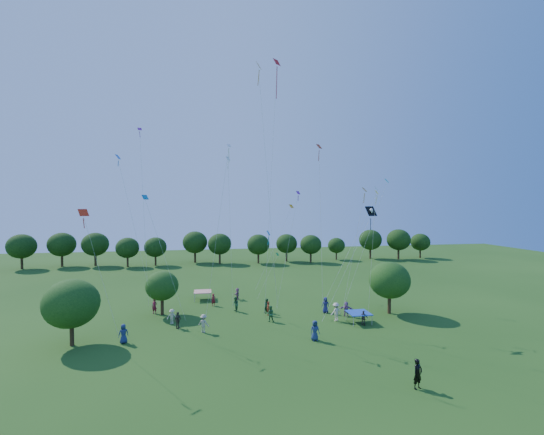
{
  "coord_description": "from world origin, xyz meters",
  "views": [
    {
      "loc": [
        -6.25,
        -20.94,
        12.24
      ],
      "look_at": [
        0.0,
        14.0,
        11.0
      ],
      "focal_mm": 24.0,
      "sensor_mm": 36.0,
      "label": 1
    }
  ],
  "objects_px": {
    "man_in_black": "(418,374)",
    "near_tree_north": "(162,286)",
    "near_tree_east": "(390,280)",
    "pirate_kite": "(370,213)",
    "tent_red_stripe": "(203,292)",
    "near_tree_west": "(71,304)",
    "red_high_kite": "(275,109)",
    "tent_blue": "(359,313)"
  },
  "relations": [
    {
      "from": "man_in_black",
      "to": "near_tree_north",
      "type": "bearing_deg",
      "value": 112.95
    },
    {
      "from": "near_tree_east",
      "to": "pirate_kite",
      "type": "bearing_deg",
      "value": -140.41
    },
    {
      "from": "tent_red_stripe",
      "to": "man_in_black",
      "type": "bearing_deg",
      "value": -60.76
    },
    {
      "from": "near_tree_north",
      "to": "tent_red_stripe",
      "type": "bearing_deg",
      "value": 52.67
    },
    {
      "from": "man_in_black",
      "to": "near_tree_west",
      "type": "bearing_deg",
      "value": 134.28
    },
    {
      "from": "pirate_kite",
      "to": "red_high_kite",
      "type": "height_order",
      "value": "red_high_kite"
    },
    {
      "from": "tent_red_stripe",
      "to": "man_in_black",
      "type": "distance_m",
      "value": 29.39
    },
    {
      "from": "near_tree_north",
      "to": "pirate_kite",
      "type": "distance_m",
      "value": 23.88
    },
    {
      "from": "tent_blue",
      "to": "red_high_kite",
      "type": "bearing_deg",
      "value": 178.73
    },
    {
      "from": "near_tree_east",
      "to": "tent_red_stripe",
      "type": "bearing_deg",
      "value": 154.86
    },
    {
      "from": "tent_blue",
      "to": "pirate_kite",
      "type": "relative_size",
      "value": 0.2
    },
    {
      "from": "pirate_kite",
      "to": "red_high_kite",
      "type": "distance_m",
      "value": 14.09
    },
    {
      "from": "near_tree_west",
      "to": "pirate_kite",
      "type": "relative_size",
      "value": 0.54
    },
    {
      "from": "near_tree_north",
      "to": "near_tree_east",
      "type": "relative_size",
      "value": 0.83
    },
    {
      "from": "man_in_black",
      "to": "pirate_kite",
      "type": "xyz_separation_m",
      "value": [
        2.5,
        12.65,
        10.42
      ]
    },
    {
      "from": "near_tree_east",
      "to": "pirate_kite",
      "type": "relative_size",
      "value": 0.54
    },
    {
      "from": "near_tree_north",
      "to": "man_in_black",
      "type": "xyz_separation_m",
      "value": [
        18.72,
        -19.92,
        -2.24
      ]
    },
    {
      "from": "near_tree_west",
      "to": "red_high_kite",
      "type": "distance_m",
      "value": 25.63
    },
    {
      "from": "tent_red_stripe",
      "to": "red_high_kite",
      "type": "relative_size",
      "value": 0.09
    },
    {
      "from": "near_tree_north",
      "to": "tent_red_stripe",
      "type": "distance_m",
      "value": 7.53
    },
    {
      "from": "tent_blue",
      "to": "tent_red_stripe",
      "type": "bearing_deg",
      "value": 142.74
    },
    {
      "from": "tent_red_stripe",
      "to": "tent_blue",
      "type": "relative_size",
      "value": 1.0
    },
    {
      "from": "near_tree_north",
      "to": "tent_blue",
      "type": "xyz_separation_m",
      "value": [
        20.42,
        -6.48,
        -2.2
      ]
    },
    {
      "from": "tent_blue",
      "to": "red_high_kite",
      "type": "distance_m",
      "value": 22.41
    },
    {
      "from": "near_tree_west",
      "to": "tent_blue",
      "type": "relative_size",
      "value": 2.63
    },
    {
      "from": "tent_red_stripe",
      "to": "pirate_kite",
      "type": "relative_size",
      "value": 0.2
    },
    {
      "from": "pirate_kite",
      "to": "near_tree_east",
      "type": "bearing_deg",
      "value": 39.59
    },
    {
      "from": "tent_blue",
      "to": "red_high_kite",
      "type": "relative_size",
      "value": 0.09
    },
    {
      "from": "near_tree_west",
      "to": "pirate_kite",
      "type": "height_order",
      "value": "pirate_kite"
    },
    {
      "from": "tent_red_stripe",
      "to": "red_high_kite",
      "type": "distance_m",
      "value": 24.91
    },
    {
      "from": "man_in_black",
      "to": "pirate_kite",
      "type": "distance_m",
      "value": 16.58
    },
    {
      "from": "tent_blue",
      "to": "man_in_black",
      "type": "distance_m",
      "value": 13.54
    },
    {
      "from": "near_tree_north",
      "to": "red_high_kite",
      "type": "bearing_deg",
      "value": -28.51
    },
    {
      "from": "red_high_kite",
      "to": "pirate_kite",
      "type": "bearing_deg",
      "value": -5.82
    },
    {
      "from": "near_tree_west",
      "to": "man_in_black",
      "type": "relative_size",
      "value": 2.9
    },
    {
      "from": "pirate_kite",
      "to": "near_tree_north",
      "type": "bearing_deg",
      "value": 161.09
    },
    {
      "from": "man_in_black",
      "to": "tent_red_stripe",
      "type": "bearing_deg",
      "value": 98.97
    },
    {
      "from": "near_tree_east",
      "to": "red_high_kite",
      "type": "distance_m",
      "value": 22.54
    },
    {
      "from": "tent_blue",
      "to": "man_in_black",
      "type": "bearing_deg",
      "value": -97.19
    },
    {
      "from": "near_tree_west",
      "to": "man_in_black",
      "type": "bearing_deg",
      "value": -25.45
    },
    {
      "from": "near_tree_north",
      "to": "tent_blue",
      "type": "height_order",
      "value": "near_tree_north"
    },
    {
      "from": "near_tree_east",
      "to": "tent_red_stripe",
      "type": "distance_m",
      "value": 23.12
    }
  ]
}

